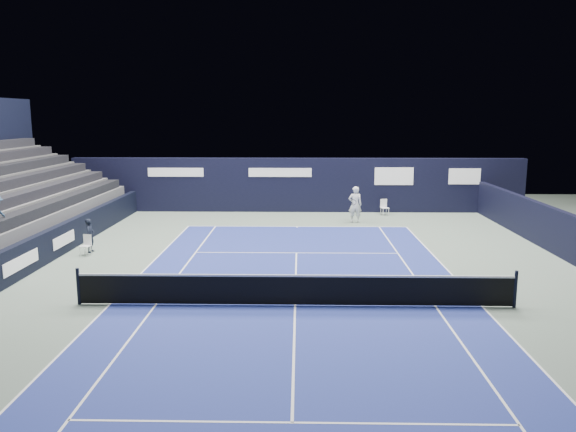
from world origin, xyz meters
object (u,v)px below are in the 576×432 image
folding_chair_back_a (384,204)px  tennis_net (295,289)px  folding_chair_back_b (384,206)px  line_judge_chair (86,244)px  tennis_player (355,204)px

folding_chair_back_a → tennis_net: 16.14m
folding_chair_back_b → line_judge_chair: bearing=-157.7°
folding_chair_back_a → folding_chair_back_b: size_ratio=1.05×
folding_chair_back_a → tennis_player: size_ratio=0.47×
tennis_net → folding_chair_back_b: bearing=72.5°
folding_chair_back_b → tennis_net: bearing=-121.0°
folding_chair_back_b → tennis_net: size_ratio=0.07×
tennis_player → line_judge_chair: bearing=-147.8°
folding_chair_back_b → tennis_player: 3.07m
tennis_net → tennis_player: size_ratio=6.77×
folding_chair_back_b → line_judge_chair: 16.38m
line_judge_chair → tennis_net: bearing=-20.6°
tennis_net → tennis_player: bearing=77.0°
folding_chair_back_a → tennis_player: tennis_player is taller
folding_chair_back_a → folding_chair_back_b: 0.14m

